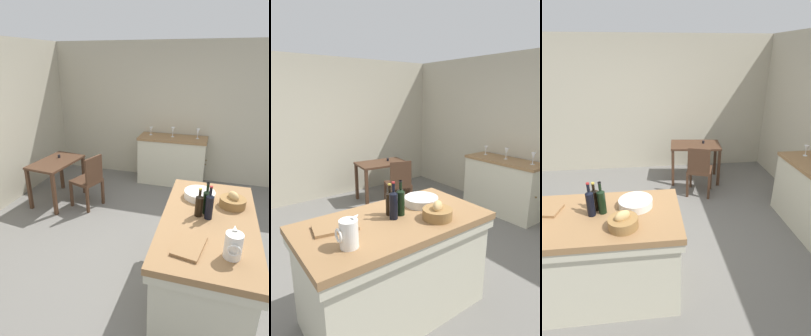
% 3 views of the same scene
% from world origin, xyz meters
% --- Properties ---
extents(ground_plane, '(6.76, 6.76, 0.00)m').
position_xyz_m(ground_plane, '(0.00, 0.00, 0.00)').
color(ground_plane, '#66635E').
extents(wall_back, '(5.32, 0.12, 2.60)m').
position_xyz_m(wall_back, '(0.00, 2.60, 1.30)').
color(wall_back, '#B2AA93').
rests_on(wall_back, ground).
extents(wall_right, '(0.12, 5.20, 2.60)m').
position_xyz_m(wall_right, '(2.60, 0.00, 1.30)').
color(wall_right, '#B2AA93').
rests_on(wall_right, ground).
extents(island_table, '(1.62, 0.85, 0.91)m').
position_xyz_m(island_table, '(-0.45, -0.68, 0.49)').
color(island_table, olive).
rests_on(island_table, ground).
extents(side_cabinet, '(0.52, 1.29, 0.92)m').
position_xyz_m(side_cabinet, '(2.26, 0.09, 0.46)').
color(side_cabinet, olive).
rests_on(side_cabinet, ground).
extents(writing_desk, '(0.96, 0.66, 0.77)m').
position_xyz_m(writing_desk, '(0.97, 1.80, 0.60)').
color(writing_desk, '#472D1E').
rests_on(writing_desk, ground).
extents(wooden_chair, '(0.51, 0.51, 0.88)m').
position_xyz_m(wooden_chair, '(0.93, 1.21, 0.48)').
color(wooden_chair, '#472D1E').
rests_on(wooden_chair, ground).
extents(pitcher, '(0.17, 0.13, 0.24)m').
position_xyz_m(pitcher, '(-0.95, -0.87, 1.02)').
color(pitcher, silver).
rests_on(pitcher, island_table).
extents(wash_bowl, '(0.32, 0.32, 0.08)m').
position_xyz_m(wash_bowl, '(-0.06, -0.57, 0.95)').
color(wash_bowl, silver).
rests_on(wash_bowl, island_table).
extents(bread_basket, '(0.25, 0.25, 0.16)m').
position_xyz_m(bread_basket, '(-0.15, -0.89, 0.97)').
color(bread_basket, olive).
rests_on(bread_basket, island_table).
extents(cutting_board, '(0.37, 0.27, 0.02)m').
position_xyz_m(cutting_board, '(-0.92, -0.55, 0.93)').
color(cutting_board, olive).
rests_on(cutting_board, island_table).
extents(wine_bottle_dark, '(0.07, 0.07, 0.31)m').
position_xyz_m(wine_bottle_dark, '(-0.36, -0.65, 1.04)').
color(wine_bottle_dark, black).
rests_on(wine_bottle_dark, island_table).
extents(wine_bottle_amber, '(0.07, 0.07, 0.28)m').
position_xyz_m(wine_bottle_amber, '(-0.43, -0.58, 1.03)').
color(wine_bottle_amber, black).
rests_on(wine_bottle_amber, island_table).
extents(wine_bottle_green, '(0.07, 0.07, 0.33)m').
position_xyz_m(wine_bottle_green, '(-0.45, -0.67, 1.05)').
color(wine_bottle_green, black).
rests_on(wine_bottle_green, island_table).
extents(wine_glass_far_left, '(0.07, 0.07, 0.18)m').
position_xyz_m(wine_glass_far_left, '(2.29, -0.35, 1.04)').
color(wine_glass_far_left, white).
rests_on(wine_glass_far_left, side_cabinet).
extents(wine_glass_left, '(0.07, 0.07, 0.18)m').
position_xyz_m(wine_glass_left, '(2.29, 0.10, 1.04)').
color(wine_glass_left, white).
rests_on(wine_glass_left, side_cabinet).
extents(wine_glass_middle, '(0.07, 0.07, 0.15)m').
position_xyz_m(wine_glass_middle, '(2.32, 0.53, 1.02)').
color(wine_glass_middle, white).
rests_on(wine_glass_middle, side_cabinet).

